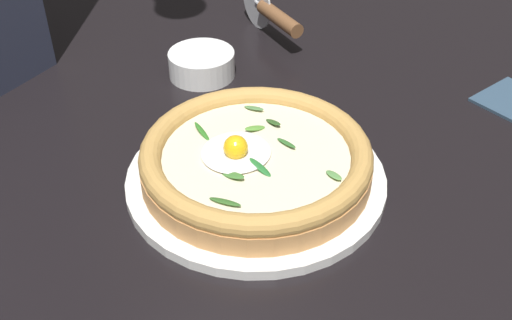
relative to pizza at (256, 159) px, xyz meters
name	(u,v)px	position (x,y,z in m)	size (l,w,h in m)	color
ground_plane	(287,190)	(0.03, -0.03, -0.05)	(2.40, 2.40, 0.03)	black
pizza_plate	(256,179)	(0.00, 0.00, -0.03)	(0.29, 0.29, 0.01)	white
pizza	(256,159)	(0.00, 0.00, 0.00)	(0.25, 0.25, 0.05)	tan
side_bowl	(202,64)	(0.14, 0.20, -0.02)	(0.09, 0.09, 0.04)	white
pizza_cutter	(272,13)	(0.29, 0.20, 0.01)	(0.08, 0.15, 0.08)	silver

